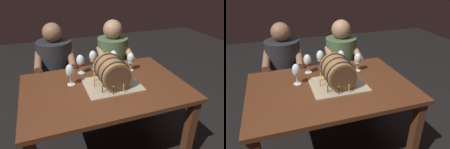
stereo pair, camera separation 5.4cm
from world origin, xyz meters
The scene contains 9 objects.
dining_table centered at (0.00, 0.00, 0.64)m, with size 1.35×0.90×0.75m.
barrel_cake centered at (0.06, -0.01, 0.87)m, with size 0.45×0.37×0.25m.
wine_glass_empty centered at (-0.26, 0.12, 0.88)m, with size 0.07×0.07×0.19m.
wine_glass_white centered at (0.32, 0.21, 0.87)m, with size 0.07×0.07×0.18m.
wine_glass_amber centered at (0.00, 0.36, 0.88)m, with size 0.07×0.07×0.19m.
wine_glass_red centered at (-0.13, 0.31, 0.87)m, with size 0.07×0.07×0.18m.
wine_glass_rose centered at (0.19, 0.30, 0.87)m, with size 0.08×0.08×0.19m.
person_seated_left centered at (-0.33, 0.70, 0.55)m, with size 0.42×0.51×1.16m.
person_seated_right centered at (0.33, 0.70, 0.53)m, with size 0.41×0.50×1.14m.
Camera 2 is at (-0.41, -1.47, 1.61)m, focal length 33.45 mm.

